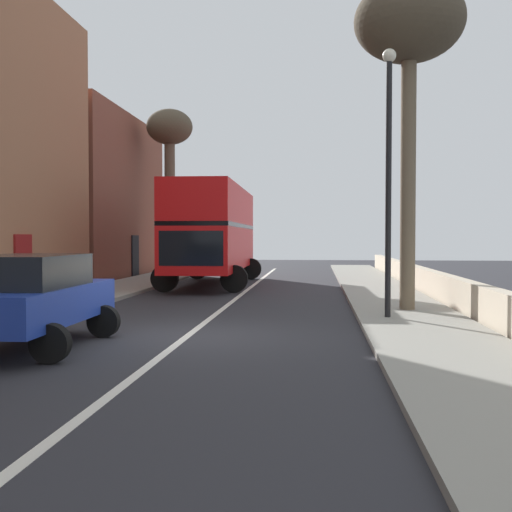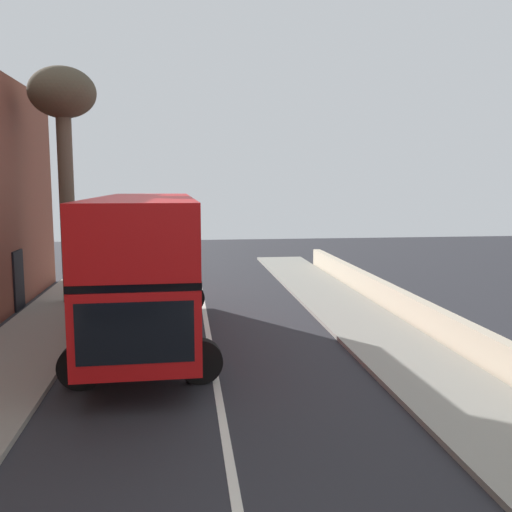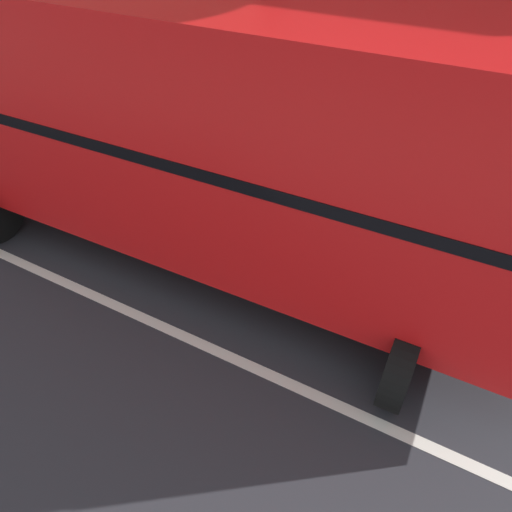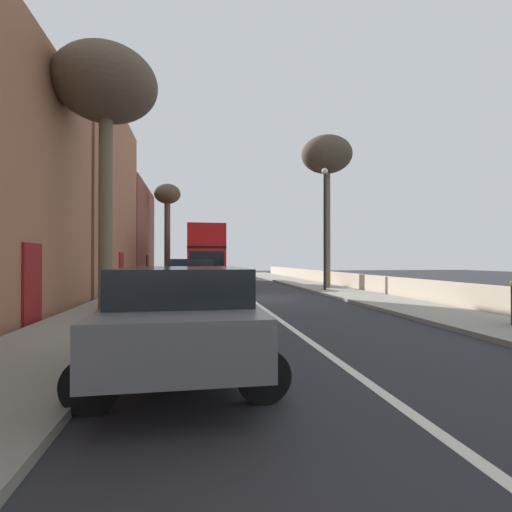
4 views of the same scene
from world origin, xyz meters
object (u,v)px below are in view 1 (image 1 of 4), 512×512
Objects in this scene: parked_car_blue_left_0 at (31,296)px; street_tree_left_0 at (170,140)px; lamppost_right at (389,161)px; street_tree_right_3 at (409,30)px; double_decker_bus at (213,229)px.

street_tree_left_0 reaches higher than parked_car_blue_left_0.
parked_car_blue_left_0 is 0.50× the size of street_tree_left_0.
parked_car_blue_left_0 is 0.67× the size of lamppost_right.
street_tree_right_3 is (9.82, -14.55, 0.44)m from street_tree_left_0.
double_decker_bus is at bearing 118.92° from lamppost_right.
double_decker_bus is 1.22× the size of street_tree_right_3.
parked_car_blue_left_0 is at bearing -148.26° from lamppost_right.
parked_car_blue_left_0 is 8.49m from lamppost_right.
parked_car_blue_left_0 is at bearing -83.49° from street_tree_left_0.
double_decker_bus is 15.15m from parked_car_blue_left_0.
parked_car_blue_left_0 is at bearing -93.04° from double_decker_bus.
parked_car_blue_left_0 is (-0.80, -15.06, -1.40)m from double_decker_bus.
street_tree_left_0 is at bearing 96.51° from parked_car_blue_left_0.
street_tree_left_0 is (-2.33, 20.41, 5.98)m from parked_car_blue_left_0.
street_tree_right_3 is at bearing 38.04° from parked_car_blue_left_0.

